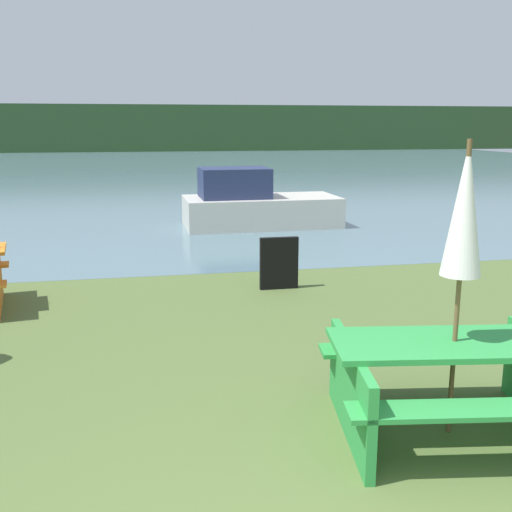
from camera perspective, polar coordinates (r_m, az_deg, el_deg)
name	(u,v)px	position (r m, az deg, el deg)	size (l,w,h in m)	color
water	(154,167)	(34.24, -9.68, 8.37)	(60.00, 50.00, 0.00)	slate
far_treeline	(147,128)	(54.16, -10.34, 11.89)	(80.00, 1.60, 4.00)	#284723
picnic_table_green	(452,376)	(4.82, 18.17, -10.81)	(2.00, 1.63, 0.74)	green
umbrella_white	(464,212)	(4.49, 19.24, 4.01)	(0.29, 0.29, 2.21)	brown
boat	(255,205)	(13.83, -0.08, 4.89)	(3.55, 1.72, 1.35)	beige
signboard	(279,263)	(8.53, 2.20, -0.69)	(0.55, 0.08, 0.75)	black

